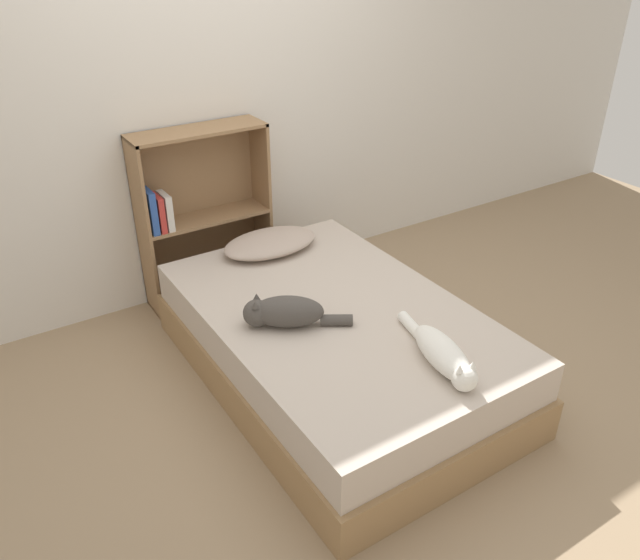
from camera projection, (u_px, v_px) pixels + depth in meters
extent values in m
plane|color=#997F60|center=(334.00, 376.00, 3.42)|extent=(8.00, 8.00, 0.00)
cube|color=silver|center=(214.00, 96.00, 3.77)|extent=(8.00, 0.06, 2.50)
cube|color=#99754C|center=(335.00, 359.00, 3.36)|extent=(1.25, 1.95, 0.23)
cube|color=#C1B2A3|center=(335.00, 326.00, 3.25)|extent=(1.22, 1.89, 0.21)
ellipsoid|color=#B29E8E|center=(270.00, 243.00, 3.75)|extent=(0.59, 0.36, 0.10)
ellipsoid|color=white|center=(443.00, 353.00, 2.76)|extent=(0.24, 0.45, 0.13)
sphere|color=white|center=(464.00, 379.00, 2.62)|extent=(0.11, 0.11, 0.11)
cone|color=white|center=(473.00, 365.00, 2.59)|extent=(0.04, 0.04, 0.03)
cone|color=white|center=(460.00, 368.00, 2.58)|extent=(0.04, 0.04, 0.03)
cylinder|color=white|center=(411.00, 326.00, 3.01)|extent=(0.09, 0.20, 0.05)
ellipsoid|color=#47423D|center=(287.00, 312.00, 3.03)|extent=(0.38, 0.32, 0.16)
sphere|color=#47423D|center=(257.00, 313.00, 3.03)|extent=(0.13, 0.13, 0.13)
cone|color=#47423D|center=(255.00, 305.00, 2.96)|extent=(0.04, 0.04, 0.03)
cone|color=#47423D|center=(256.00, 297.00, 3.03)|extent=(0.04, 0.04, 0.03)
cylinder|color=#47423D|center=(336.00, 320.00, 3.06)|extent=(0.16, 0.13, 0.06)
cube|color=#8E6B47|center=(144.00, 232.00, 3.71)|extent=(0.02, 0.26, 1.12)
cube|color=#8E6B47|center=(262.00, 204.00, 4.08)|extent=(0.02, 0.26, 1.12)
cube|color=#8E6B47|center=(213.00, 293.00, 4.17)|extent=(0.81, 0.26, 0.02)
cube|color=#8E6B47|center=(197.00, 131.00, 3.63)|extent=(0.81, 0.26, 0.02)
cube|color=#8E6B47|center=(205.00, 217.00, 3.90)|extent=(0.77, 0.26, 0.02)
cube|color=#8E6B47|center=(198.00, 211.00, 3.99)|extent=(0.81, 0.02, 1.12)
cube|color=#2D519E|center=(150.00, 211.00, 3.63)|extent=(0.04, 0.16, 0.26)
cube|color=#B7332D|center=(158.00, 213.00, 3.67)|extent=(0.03, 0.16, 0.22)
cube|color=beige|center=(166.00, 211.00, 3.69)|extent=(0.04, 0.16, 0.22)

